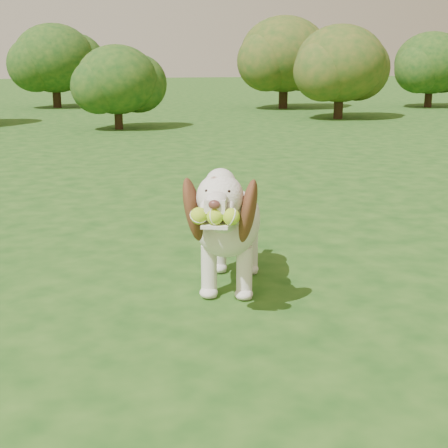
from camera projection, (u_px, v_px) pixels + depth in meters
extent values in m
plane|color=#174413|center=(132.00, 293.00, 3.07)|extent=(80.00, 80.00, 0.00)
ellipsoid|color=silver|center=(231.00, 222.00, 3.12)|extent=(0.49, 0.63, 0.30)
ellipsoid|color=silver|center=(226.00, 226.00, 2.91)|extent=(0.38, 0.38, 0.29)
ellipsoid|color=silver|center=(235.00, 215.00, 3.32)|extent=(0.35, 0.35, 0.26)
cylinder|color=silver|center=(223.00, 216.00, 2.79)|extent=(0.23, 0.27, 0.23)
sphere|color=silver|center=(220.00, 197.00, 2.65)|extent=(0.27, 0.27, 0.20)
sphere|color=silver|center=(221.00, 184.00, 2.65)|extent=(0.18, 0.18, 0.13)
cube|color=silver|center=(216.00, 204.00, 2.54)|extent=(0.13, 0.14, 0.06)
ellipsoid|color=#592D28|center=(214.00, 205.00, 2.48)|extent=(0.06, 0.05, 0.04)
cube|color=silver|center=(216.00, 224.00, 2.55)|extent=(0.15, 0.16, 0.01)
ellipsoid|color=brown|center=(193.00, 210.00, 2.69)|extent=(0.18, 0.18, 0.31)
ellipsoid|color=brown|center=(248.00, 211.00, 2.66)|extent=(0.15, 0.22, 0.31)
cylinder|color=silver|center=(238.00, 203.00, 3.42)|extent=(0.10, 0.15, 0.11)
cylinder|color=silver|center=(209.00, 271.00, 3.00)|extent=(0.10, 0.10, 0.26)
cylinder|color=silver|center=(244.00, 273.00, 2.98)|extent=(0.10, 0.10, 0.26)
cylinder|color=silver|center=(219.00, 249.00, 3.36)|extent=(0.10, 0.10, 0.26)
cylinder|color=silver|center=(251.00, 250.00, 3.34)|extent=(0.10, 0.10, 0.26)
sphere|color=#BEDA29|center=(199.00, 216.00, 2.52)|extent=(0.09, 0.09, 0.07)
sphere|color=#BEDA29|center=(215.00, 216.00, 2.51)|extent=(0.09, 0.09, 0.07)
sphere|color=#BEDA29|center=(231.00, 217.00, 2.50)|extent=(0.09, 0.09, 0.07)
cylinder|color=#382314|center=(338.00, 104.00, 12.22)|extent=(0.18, 0.18, 0.58)
ellipsoid|color=#134015|center=(340.00, 63.00, 12.03)|extent=(1.73, 1.73, 1.47)
cylinder|color=#382314|center=(119.00, 116.00, 10.37)|extent=(0.14, 0.14, 0.44)
ellipsoid|color=#134015|center=(117.00, 80.00, 10.22)|extent=(1.32, 1.32, 1.13)
cylinder|color=#382314|center=(57.00, 94.00, 15.14)|extent=(0.20, 0.20, 0.64)
ellipsoid|color=#134015|center=(54.00, 58.00, 14.93)|extent=(1.91, 1.91, 1.63)
cylinder|color=#382314|center=(429.00, 95.00, 15.27)|extent=(0.18, 0.18, 0.58)
ellipsoid|color=#134015|center=(431.00, 63.00, 15.08)|extent=(1.74, 1.74, 1.48)
cylinder|color=#382314|center=(283.00, 94.00, 14.86)|extent=(0.21, 0.21, 0.69)
ellipsoid|color=#134015|center=(284.00, 54.00, 14.62)|extent=(2.06, 2.06, 1.75)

